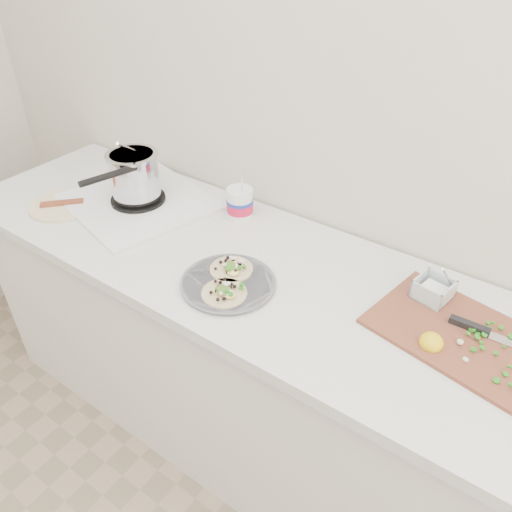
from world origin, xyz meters
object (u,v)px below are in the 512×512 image
Objects in this scene: tub at (240,201)px; cutboard at (459,327)px; stove at (136,185)px; taco_plate at (228,281)px; bacon_plate at (63,205)px.

tub is 0.82m from cutboard.
tub is (0.37, 0.14, -0.01)m from stove.
stove is 2.10× the size of taco_plate.
stove is 0.39m from tub.
taco_plate is 0.39m from tub.
stove is at bearing -158.76° from tub.
taco_plate is 0.59× the size of cutboard.
cutboard is 1.40m from bacon_plate.
taco_plate is at bearing -3.62° from stove.
bacon_plate is at bearing -125.36° from stove.
taco_plate is 1.32× the size of tub.
bacon_plate is (-0.58, -0.32, -0.06)m from tub.
stove is 2.77× the size of tub.
taco_plate reaches higher than bacon_plate.
tub is 0.45× the size of cutboard.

